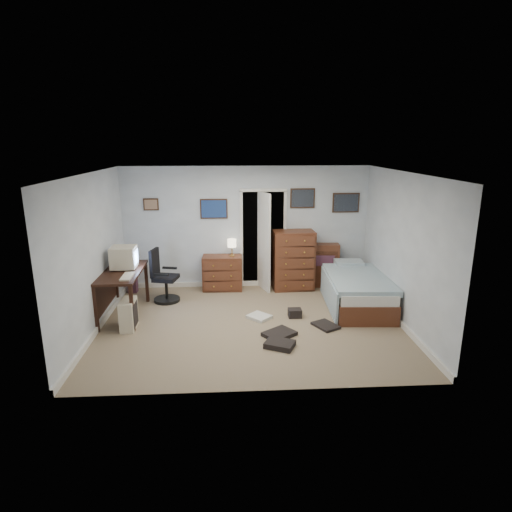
{
  "coord_description": "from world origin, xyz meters",
  "views": [
    {
      "loc": [
        -0.31,
        -6.64,
        2.97
      ],
      "look_at": [
        0.1,
        0.3,
        1.1
      ],
      "focal_mm": 30.0,
      "sensor_mm": 36.0,
      "label": 1
    }
  ],
  "objects_px": {
    "office_chair": "(163,281)",
    "bed": "(356,289)",
    "tall_dresser": "(293,260)",
    "computer_desk": "(117,282)",
    "low_dresser": "(223,273)"
  },
  "relations": [
    {
      "from": "low_dresser",
      "to": "bed",
      "type": "bearing_deg",
      "value": -20.02
    },
    {
      "from": "office_chair",
      "to": "tall_dresser",
      "type": "bearing_deg",
      "value": 24.89
    },
    {
      "from": "low_dresser",
      "to": "tall_dresser",
      "type": "relative_size",
      "value": 0.66
    },
    {
      "from": "computer_desk",
      "to": "bed",
      "type": "bearing_deg",
      "value": 2.65
    },
    {
      "from": "office_chair",
      "to": "low_dresser",
      "type": "height_order",
      "value": "office_chair"
    },
    {
      "from": "office_chair",
      "to": "bed",
      "type": "height_order",
      "value": "office_chair"
    },
    {
      "from": "office_chair",
      "to": "bed",
      "type": "bearing_deg",
      "value": 5.32
    },
    {
      "from": "low_dresser",
      "to": "bed",
      "type": "xyz_separation_m",
      "value": [
        2.48,
        -1.04,
        -0.05
      ]
    },
    {
      "from": "office_chair",
      "to": "computer_desk",
      "type": "bearing_deg",
      "value": -122.98
    },
    {
      "from": "computer_desk",
      "to": "bed",
      "type": "height_order",
      "value": "computer_desk"
    },
    {
      "from": "computer_desk",
      "to": "bed",
      "type": "xyz_separation_m",
      "value": [
        4.28,
        0.24,
        -0.32
      ]
    },
    {
      "from": "computer_desk",
      "to": "office_chair",
      "type": "relative_size",
      "value": 1.4
    },
    {
      "from": "tall_dresser",
      "to": "bed",
      "type": "bearing_deg",
      "value": -47.96
    },
    {
      "from": "computer_desk",
      "to": "tall_dresser",
      "type": "xyz_separation_m",
      "value": [
        3.25,
        1.26,
        -0.02
      ]
    },
    {
      "from": "office_chair",
      "to": "low_dresser",
      "type": "relative_size",
      "value": 1.27
    }
  ]
}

